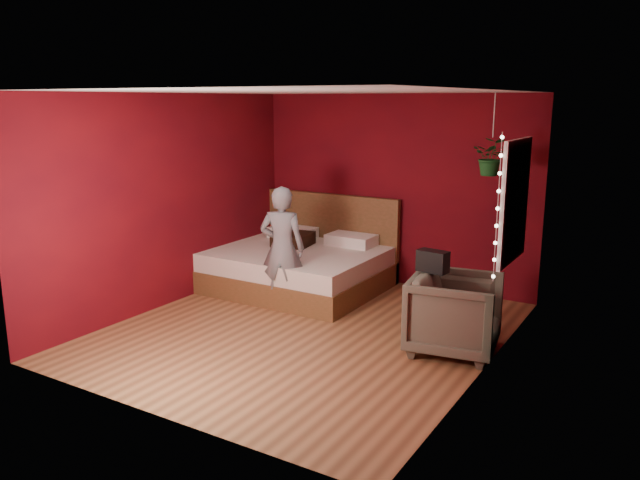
{
  "coord_description": "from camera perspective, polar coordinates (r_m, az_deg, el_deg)",
  "views": [
    {
      "loc": [
        3.53,
        -5.54,
        2.52
      ],
      "look_at": [
        -0.06,
        0.4,
        0.95
      ],
      "focal_mm": 35.0,
      "sensor_mm": 36.0,
      "label": 1
    }
  ],
  "objects": [
    {
      "name": "room_walls",
      "position": [
        6.62,
        -1.33,
        5.43
      ],
      "size": [
        4.04,
        4.54,
        2.62
      ],
      "color": "maroon",
      "rests_on": "ground"
    },
    {
      "name": "armchair",
      "position": [
        6.49,
        12.22,
        -6.62
      ],
      "size": [
        1.01,
        0.99,
        0.8
      ],
      "primitive_type": "imported",
      "rotation": [
        0.0,
        0.0,
        1.73
      ],
      "color": "#5F5D4B",
      "rests_on": "ground"
    },
    {
      "name": "window",
      "position": [
        6.7,
        17.35,
        3.4
      ],
      "size": [
        0.05,
        0.97,
        1.27
      ],
      "color": "white",
      "rests_on": "room_walls"
    },
    {
      "name": "person",
      "position": [
        7.55,
        -3.47,
        -0.77
      ],
      "size": [
        0.64,
        0.53,
        1.52
      ],
      "primitive_type": "imported",
      "rotation": [
        0.0,
        0.0,
        3.49
      ],
      "color": "slate",
      "rests_on": "ground"
    },
    {
      "name": "throw_pillow",
      "position": [
        8.65,
        -2.47,
        0.08
      ],
      "size": [
        0.55,
        0.55,
        0.17
      ],
      "primitive_type": "cube",
      "rotation": [
        0.0,
        0.0,
        0.16
      ],
      "color": "black",
      "rests_on": "bed"
    },
    {
      "name": "hanging_plant",
      "position": [
        7.28,
        15.42,
        7.36
      ],
      "size": [
        0.39,
        0.34,
        0.92
      ],
      "color": "silver",
      "rests_on": "room_walls"
    },
    {
      "name": "handbag",
      "position": [
        6.43,
        10.27,
        -1.92
      ],
      "size": [
        0.33,
        0.2,
        0.22
      ],
      "primitive_type": "cube",
      "rotation": [
        0.0,
        0.0,
        -0.15
      ],
      "color": "black",
      "rests_on": "armchair"
    },
    {
      "name": "bed",
      "position": [
        8.53,
        -1.68,
        -2.29
      ],
      "size": [
        2.17,
        1.84,
        1.19
      ],
      "color": "brown",
      "rests_on": "ground"
    },
    {
      "name": "fairy_lights",
      "position": [
        6.2,
        15.93,
        2.78
      ],
      "size": [
        0.04,
        0.04,
        1.45
      ],
      "color": "silver",
      "rests_on": "room_walls"
    },
    {
      "name": "floor",
      "position": [
        7.03,
        -1.26,
        -8.27
      ],
      "size": [
        4.5,
        4.5,
        0.0
      ],
      "primitive_type": "plane",
      "color": "#9A663D",
      "rests_on": "ground"
    }
  ]
}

